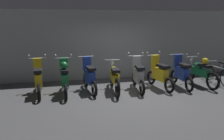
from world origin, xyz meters
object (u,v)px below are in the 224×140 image
Objects in this scene: motorbike_slot_4 at (138,75)px; motorbike_slot_6 at (181,73)px; motorbike_slot_0 at (39,79)px; motorbike_slot_3 at (114,77)px; motorbike_slot_5 at (159,74)px; motorbike_slot_7 at (200,72)px; motorbike_slot_2 at (89,77)px; bicycle at (217,74)px; motorbike_slot_1 at (65,78)px.

motorbike_slot_4 reaches higher than motorbike_slot_6.
motorbike_slot_0 reaches higher than motorbike_slot_3.
motorbike_slot_5 is at bearing 3.54° from motorbike_slot_4.
motorbike_slot_4 reaches higher than motorbike_slot_3.
motorbike_slot_3 is 1.00× the size of motorbike_slot_7.
motorbike_slot_6 is (0.85, -0.04, -0.00)m from motorbike_slot_5.
motorbike_slot_0 is 1.00× the size of motorbike_slot_5.
motorbike_slot_2 is 1.00× the size of motorbike_slot_4.
motorbike_slot_4 is (3.37, -0.24, 0.00)m from motorbike_slot_0.
motorbike_slot_5 is at bearing -177.77° from bicycle.
motorbike_slot_0 is 5.89m from motorbike_slot_7.
motorbike_slot_2 is 2.53m from motorbike_slot_5.
motorbike_slot_6 is at bearing -175.23° from bicycle.
bicycle is (5.84, 0.08, -0.21)m from motorbike_slot_1.
bicycle is (4.16, 0.10, -0.13)m from motorbike_slot_3.
motorbike_slot_0 is 1.00× the size of motorbike_slot_4.
motorbike_slot_4 is at bearing -7.79° from motorbike_slot_2.
motorbike_slot_2 is at bearing 175.92° from motorbike_slot_5.
motorbike_slot_1 reaches higher than motorbike_slot_7.
motorbike_slot_3 is 3.36m from motorbike_slot_7.
bicycle is at bearing 2.56° from motorbike_slot_4.
motorbike_slot_1 is at bearing 179.95° from motorbike_slot_7.
motorbike_slot_7 is (5.04, -0.00, -0.04)m from motorbike_slot_1.
motorbike_slot_0 is 1.68m from motorbike_slot_2.
motorbike_slot_5 is 2.50m from bicycle.
motorbike_slot_5 reaches higher than motorbike_slot_6.
motorbike_slot_4 is (1.69, -0.23, 0.00)m from motorbike_slot_2.
motorbike_slot_1 is 5.04m from motorbike_slot_7.
motorbike_slot_1 is 0.97× the size of bicycle.
motorbike_slot_2 is 0.87m from motorbike_slot_3.
motorbike_slot_2 is 4.21m from motorbike_slot_7.
motorbike_slot_3 is at bearing 177.01° from motorbike_slot_4.
bicycle is (1.64, 0.14, -0.16)m from motorbike_slot_6.
motorbike_slot_5 is at bearing -179.59° from motorbike_slot_7.
motorbike_slot_1 is 1.00× the size of motorbike_slot_6.
bicycle is at bearing 1.43° from motorbike_slot_3.
bicycle is at bearing -0.95° from motorbike_slot_2.
motorbike_slot_5 is (2.52, -0.18, 0.00)m from motorbike_slot_2.
bicycle is (2.49, 0.10, -0.17)m from motorbike_slot_5.
motorbike_slot_0 reaches higher than motorbike_slot_7.
motorbike_slot_6 is at bearing -2.59° from motorbike_slot_0.
motorbike_slot_0 is 1.00× the size of motorbike_slot_1.
motorbike_slot_1 is at bearing -168.91° from motorbike_slot_2.
motorbike_slot_2 is (0.84, 0.16, -0.04)m from motorbike_slot_1.
motorbike_slot_3 is 1.16× the size of motorbike_slot_4.
motorbike_slot_4 is at bearing -2.99° from motorbike_slot_3.
motorbike_slot_5 reaches higher than motorbike_slot_7.
bicycle is at bearing 2.23° from motorbike_slot_5.
motorbike_slot_0 and motorbike_slot_4 have the same top height.
motorbike_slot_2 is at bearing 176.27° from motorbike_slot_6.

